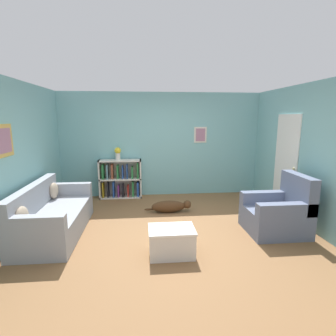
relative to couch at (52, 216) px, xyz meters
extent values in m
plane|color=brown|center=(2.04, -0.03, -0.31)|extent=(14.00, 14.00, 0.00)
cube|color=#7AB7BC|center=(2.04, 2.22, 0.99)|extent=(5.60, 0.10, 2.60)
cube|color=silver|center=(3.04, 2.16, 1.24)|extent=(0.32, 0.02, 0.40)
cube|color=#A37089|center=(3.04, 2.15, 1.24)|extent=(0.24, 0.01, 0.32)
cube|color=#7AB7BC|center=(-0.51, -0.03, 0.99)|extent=(0.10, 5.00, 2.60)
cube|color=gold|center=(-0.45, -0.43, 1.34)|extent=(0.02, 0.56, 0.48)
cube|color=#A37089|center=(-0.44, -0.43, 1.34)|extent=(0.01, 0.44, 0.36)
cube|color=#7AB7BC|center=(4.59, -0.03, 0.99)|extent=(0.10, 5.00, 2.60)
cube|color=white|center=(4.52, 0.67, 0.72)|extent=(0.02, 0.84, 2.05)
sphere|color=tan|center=(4.50, 0.32, 0.69)|extent=(0.05, 0.05, 0.05)
cube|color=#9399A3|center=(0.06, 0.00, -0.10)|extent=(0.87, 1.98, 0.42)
cube|color=#9399A3|center=(-0.30, 0.00, 0.33)|extent=(0.16, 1.98, 0.44)
cube|color=#9399A3|center=(0.06, -0.91, 0.24)|extent=(0.87, 0.16, 0.25)
cube|color=#9399A3|center=(0.06, 0.91, 0.24)|extent=(0.87, 0.16, 0.25)
ellipsoid|color=tan|center=(-0.18, -0.69, 0.27)|extent=(0.14, 0.31, 0.31)
ellipsoid|color=tan|center=(-0.18, 0.69, 0.27)|extent=(0.14, 0.31, 0.31)
cube|color=silver|center=(0.50, 2.00, 0.17)|extent=(0.04, 0.30, 0.96)
cube|color=silver|center=(1.50, 2.00, 0.17)|extent=(0.04, 0.30, 0.96)
cube|color=silver|center=(1.00, 2.14, 0.17)|extent=(1.04, 0.02, 0.96)
cube|color=silver|center=(1.00, 2.00, -0.29)|extent=(1.04, 0.30, 0.04)
cube|color=silver|center=(1.00, 2.00, 0.17)|extent=(1.04, 0.30, 0.04)
cube|color=silver|center=(1.00, 2.00, 0.63)|extent=(1.04, 0.30, 0.04)
cube|color=gold|center=(0.57, 1.99, -0.10)|extent=(0.03, 0.22, 0.38)
cube|color=#287A3D|center=(0.59, 1.99, 0.37)|extent=(0.04, 0.22, 0.36)
cube|color=black|center=(0.69, 1.99, -0.09)|extent=(0.03, 0.22, 0.40)
cube|color=#60939E|center=(0.69, 1.99, 0.37)|extent=(0.04, 0.22, 0.35)
cube|color=#234C9E|center=(0.83, 1.99, -0.09)|extent=(0.04, 0.22, 0.40)
cube|color=brown|center=(0.81, 1.99, 0.37)|extent=(0.05, 0.22, 0.36)
cube|color=#7A2D84|center=(0.95, 1.99, -0.14)|extent=(0.03, 0.22, 0.30)
cube|color=#287A3D|center=(0.94, 1.99, 0.35)|extent=(0.04, 0.22, 0.33)
cube|color=black|center=(1.06, 1.99, -0.13)|extent=(0.04, 0.22, 0.32)
cube|color=#234C9E|center=(1.06, 1.99, 0.35)|extent=(0.03, 0.22, 0.32)
cube|color=#B22823|center=(1.18, 1.99, -0.14)|extent=(0.03, 0.22, 0.31)
cube|color=#234C9E|center=(1.17, 1.99, 0.37)|extent=(0.03, 0.22, 0.35)
cube|color=#287A3D|center=(1.31, 1.99, -0.09)|extent=(0.04, 0.22, 0.39)
cube|color=#287A3D|center=(1.30, 1.99, 0.34)|extent=(0.04, 0.22, 0.29)
cube|color=#234C9E|center=(1.43, 1.99, -0.11)|extent=(0.05, 0.22, 0.37)
cube|color=#287A3D|center=(1.43, 1.99, 0.38)|extent=(0.04, 0.22, 0.38)
cube|color=slate|center=(3.84, -0.30, -0.10)|extent=(0.97, 0.87, 0.42)
cube|color=slate|center=(4.24, -0.30, 0.41)|extent=(0.18, 0.87, 0.61)
cube|color=slate|center=(3.84, -0.65, 0.22)|extent=(0.97, 0.18, 0.22)
cube|color=slate|center=(3.84, 0.05, 0.22)|extent=(0.97, 0.18, 0.22)
cube|color=silver|center=(1.97, -0.91, -0.10)|extent=(0.64, 0.45, 0.41)
cube|color=white|center=(1.97, -0.91, 0.09)|extent=(0.67, 0.47, 0.03)
ellipsoid|color=#472D19|center=(2.09, 0.84, -0.18)|extent=(0.72, 0.23, 0.25)
sphere|color=#472D19|center=(2.49, 0.84, -0.15)|extent=(0.17, 0.17, 0.17)
ellipsoid|color=#472D19|center=(1.68, 0.88, -0.24)|extent=(0.20, 0.05, 0.05)
cylinder|color=silver|center=(0.96, 2.00, 0.74)|extent=(0.12, 0.12, 0.17)
sphere|color=yellow|center=(0.96, 2.00, 0.88)|extent=(0.15, 0.15, 0.15)
camera|label=1|loc=(1.58, -4.43, 1.67)|focal=28.00mm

